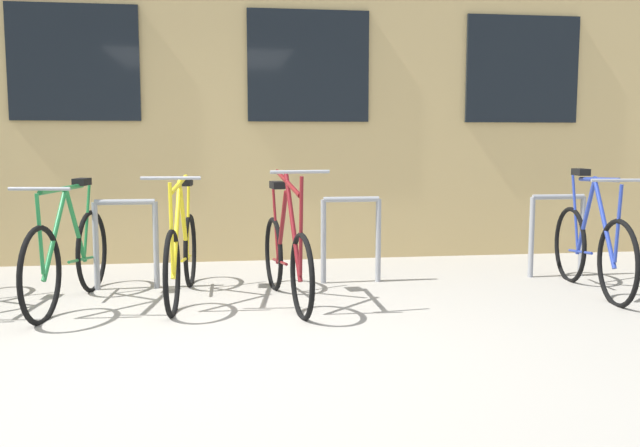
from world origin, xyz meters
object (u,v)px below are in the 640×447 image
(bicycle_green, at_px, (69,256))
(bicycle_maroon, at_px, (286,256))
(bicycle_blue, at_px, (592,247))
(bicycle_yellow, at_px, (182,254))

(bicycle_green, bearing_deg, bicycle_maroon, -5.07)
(bicycle_maroon, distance_m, bicycle_green, 1.72)
(bicycle_green, bearing_deg, bicycle_blue, -1.94)
(bicycle_yellow, height_order, bicycle_blue, bicycle_blue)
(bicycle_yellow, xyz_separation_m, bicycle_blue, (3.47, -0.23, 0.01))
(bicycle_maroon, bearing_deg, bicycle_blue, 0.11)
(bicycle_yellow, height_order, bicycle_green, bicycle_yellow)
(bicycle_blue, bearing_deg, bicycle_yellow, 176.13)
(bicycle_maroon, relative_size, bicycle_blue, 1.01)
(bicycle_blue, relative_size, bicycle_green, 0.94)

